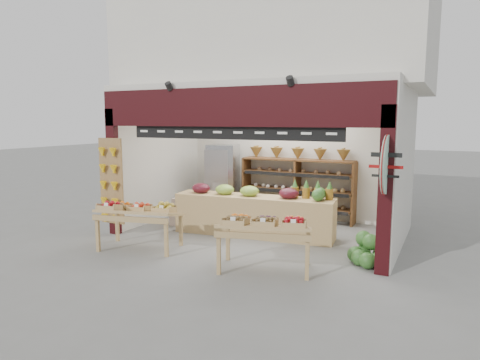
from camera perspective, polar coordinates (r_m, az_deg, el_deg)
name	(u,v)px	position (r m, az deg, el deg)	size (l,w,h in m)	color
ground	(252,237)	(8.99, 1.64, -7.60)	(60.00, 60.00, 0.00)	slate
shop_structure	(283,54)	(10.26, 5.70, 16.38)	(6.36, 5.12, 5.40)	beige
banana_board	(110,183)	(9.33, -16.90, -0.37)	(0.60, 0.15, 1.80)	olive
gift_sign	(386,165)	(6.81, 18.90, 1.94)	(0.04, 0.93, 0.92)	#B2E0C3
back_shelving	(297,175)	(10.47, 7.66, 0.68)	(2.80, 0.46, 1.75)	brown
refrigerator	(223,180)	(10.84, -2.25, -0.03)	(0.70, 0.70, 1.81)	#AAADB1
cardboard_stack	(190,216)	(9.92, -6.71, -4.79)	(0.95, 0.68, 0.64)	silver
mid_counter	(253,214)	(9.02, 1.77, -4.54)	(3.42, 1.01, 1.06)	tan
display_table_left	(136,211)	(8.35, -13.70, -3.97)	(1.62, 1.14, 0.96)	tan
display_table_right	(265,224)	(6.93, 3.36, -5.92)	(1.67, 1.22, 0.97)	tan
watermelon_pile	(367,253)	(7.62, 16.60, -9.26)	(0.67, 0.69, 0.53)	#204F1A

